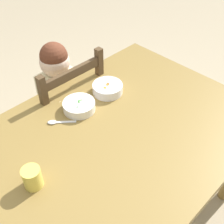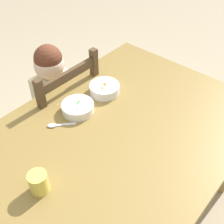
# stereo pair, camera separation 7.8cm
# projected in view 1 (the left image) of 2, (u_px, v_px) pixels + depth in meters

# --- Properties ---
(ground_plane) EXTENTS (8.00, 8.00, 0.00)m
(ground_plane) POSITION_uv_depth(u_px,v_px,m) (116.00, 214.00, 1.87)
(ground_plane) COLOR tan
(dining_table) EXTENTS (1.35, 0.98, 0.76)m
(dining_table) POSITION_uv_depth(u_px,v_px,m) (117.00, 145.00, 1.43)
(dining_table) COLOR olive
(dining_table) RESTS_ON ground
(dining_chair) EXTENTS (0.43, 0.43, 0.92)m
(dining_chair) POSITION_uv_depth(u_px,v_px,m) (64.00, 116.00, 1.89)
(dining_chair) COLOR #4C3722
(dining_chair) RESTS_ON ground
(child_figure) EXTENTS (0.32, 0.31, 0.96)m
(child_figure) POSITION_uv_depth(u_px,v_px,m) (62.00, 94.00, 1.76)
(child_figure) COLOR beige
(child_figure) RESTS_ON ground
(bowl_of_peas) EXTENTS (0.16, 0.16, 0.05)m
(bowl_of_peas) POSITION_uv_depth(u_px,v_px,m) (79.00, 106.00, 1.46)
(bowl_of_peas) COLOR white
(bowl_of_peas) RESTS_ON dining_table
(bowl_of_carrots) EXTENTS (0.16, 0.16, 0.05)m
(bowl_of_carrots) POSITION_uv_depth(u_px,v_px,m) (108.00, 88.00, 1.56)
(bowl_of_carrots) COLOR white
(bowl_of_carrots) RESTS_ON dining_table
(spoon) EXTENTS (0.12, 0.11, 0.01)m
(spoon) POSITION_uv_depth(u_px,v_px,m) (56.00, 122.00, 1.40)
(spoon) COLOR silver
(spoon) RESTS_ON dining_table
(drinking_cup) EXTENTS (0.07, 0.07, 0.09)m
(drinking_cup) POSITION_uv_depth(u_px,v_px,m) (32.00, 178.00, 1.12)
(drinking_cup) COLOR #E3CC53
(drinking_cup) RESTS_ON dining_table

